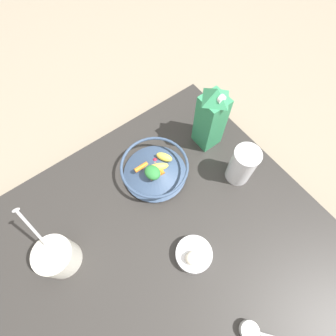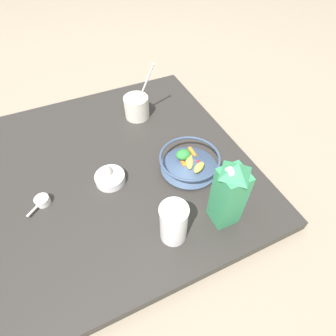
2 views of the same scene
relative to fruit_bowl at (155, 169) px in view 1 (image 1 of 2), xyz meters
The scene contains 8 objects.
ground_plane 0.32m from the fruit_bowl, 117.57° to the right, with size 6.00×6.00×0.00m, color gray.
countertop 0.32m from the fruit_bowl, 117.57° to the right, with size 1.06×1.06×0.04m.
fruit_bowl is the anchor object (origin of this frame).
milk_carton 0.26m from the fruit_bowl, ahead, with size 0.08×0.08×0.27m.
yogurt_tub 0.40m from the fruit_bowl, behind, with size 0.11×0.15×0.26m.
drinking_cup 0.30m from the fruit_bowl, 37.69° to the right, with size 0.09×0.09×0.16m.
measuring_scoop 0.55m from the fruit_bowl, 97.50° to the right, with size 0.07×0.08×0.03m.
garlic_bowl 0.31m from the fruit_bowl, 103.37° to the right, with size 0.11×0.11×0.06m.
Camera 1 is at (-0.06, -0.08, 0.90)m, focal length 28.00 mm.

